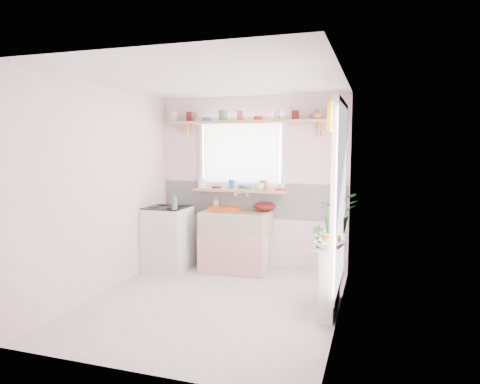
% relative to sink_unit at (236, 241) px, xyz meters
% --- Properties ---
extents(room, '(3.20, 3.20, 3.20)m').
position_rel_sink_unit_xyz_m(room, '(0.81, -0.43, 0.94)').
color(room, silver).
rests_on(room, ground).
extents(sink_unit, '(0.95, 0.65, 1.11)m').
position_rel_sink_unit_xyz_m(sink_unit, '(0.00, 0.00, 0.00)').
color(sink_unit, white).
rests_on(sink_unit, ground).
extents(cooker, '(0.58, 0.58, 0.93)m').
position_rel_sink_unit_xyz_m(cooker, '(-0.95, -0.24, 0.03)').
color(cooker, white).
rests_on(cooker, ground).
extents(radiator_ledge, '(0.22, 0.95, 0.78)m').
position_rel_sink_unit_xyz_m(radiator_ledge, '(1.45, -1.09, -0.03)').
color(radiator_ledge, white).
rests_on(radiator_ledge, ground).
extents(windowsill, '(1.40, 0.22, 0.04)m').
position_rel_sink_unit_xyz_m(windowsill, '(-0.00, 0.19, 0.71)').
color(windowsill, tan).
rests_on(windowsill, room).
extents(pine_shelf, '(2.52, 0.24, 0.04)m').
position_rel_sink_unit_xyz_m(pine_shelf, '(0.15, 0.18, 1.69)').
color(pine_shelf, tan).
rests_on(pine_shelf, room).
extents(shelf_crockery, '(2.47, 0.11, 0.12)m').
position_rel_sink_unit_xyz_m(shelf_crockery, '(0.13, 0.18, 1.76)').
color(shelf_crockery, silver).
rests_on(shelf_crockery, pine_shelf).
extents(sill_crockery, '(1.35, 0.11, 0.12)m').
position_rel_sink_unit_xyz_m(sill_crockery, '(-0.05, 0.19, 0.78)').
color(sill_crockery, silver).
rests_on(sill_crockery, windowsill).
extents(dish_tray, '(0.46, 0.36, 0.05)m').
position_rel_sink_unit_xyz_m(dish_tray, '(-0.22, 0.21, 0.44)').
color(dish_tray, '#FF4816').
rests_on(dish_tray, sink_unit).
extents(colander, '(0.31, 0.31, 0.14)m').
position_rel_sink_unit_xyz_m(colander, '(0.37, 0.21, 0.49)').
color(colander, '#601010').
rests_on(colander, sink_unit).
extents(jade_plant, '(0.51, 0.47, 0.48)m').
position_rel_sink_unit_xyz_m(jade_plant, '(1.48, -0.69, 0.59)').
color(jade_plant, '#346C2B').
rests_on(jade_plant, radiator_ledge).
extents(fruit_bowl, '(0.38, 0.38, 0.07)m').
position_rel_sink_unit_xyz_m(fruit_bowl, '(1.48, -1.49, 0.38)').
color(fruit_bowl, white).
rests_on(fruit_bowl, radiator_ledge).
extents(herb_pot, '(0.14, 0.11, 0.23)m').
position_rel_sink_unit_xyz_m(herb_pot, '(1.36, -1.49, 0.46)').
color(herb_pot, '#2B5C25').
rests_on(herb_pot, radiator_ledge).
extents(soap_bottle_sink, '(0.10, 0.10, 0.18)m').
position_rel_sink_unit_xyz_m(soap_bottle_sink, '(-0.38, 0.21, 0.51)').
color(soap_bottle_sink, '#D9C860').
rests_on(soap_bottle_sink, sink_unit).
extents(sill_cup, '(0.17, 0.17, 0.10)m').
position_rel_sink_unit_xyz_m(sill_cup, '(0.32, 0.13, 0.78)').
color(sill_cup, '#F0E4D0').
rests_on(sill_cup, windowsill).
extents(sill_bowl, '(0.22, 0.22, 0.06)m').
position_rel_sink_unit_xyz_m(sill_bowl, '(0.06, 0.25, 0.76)').
color(sill_bowl, '#3873B7').
rests_on(sill_bowl, windowsill).
extents(shelf_vase, '(0.16, 0.16, 0.14)m').
position_rel_sink_unit_xyz_m(shelf_vase, '(1.12, 0.12, 1.78)').
color(shelf_vase, '#B36237').
rests_on(shelf_vase, pine_shelf).
extents(cooker_bottle, '(0.09, 0.09, 0.22)m').
position_rel_sink_unit_xyz_m(cooker_bottle, '(-0.73, -0.46, 0.59)').
color(cooker_bottle, '#42844E').
rests_on(cooker_bottle, cooker).
extents(fruit, '(0.20, 0.14, 0.10)m').
position_rel_sink_unit_xyz_m(fruit, '(1.49, -1.48, 0.44)').
color(fruit, '#E45D13').
rests_on(fruit, fruit_bowl).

